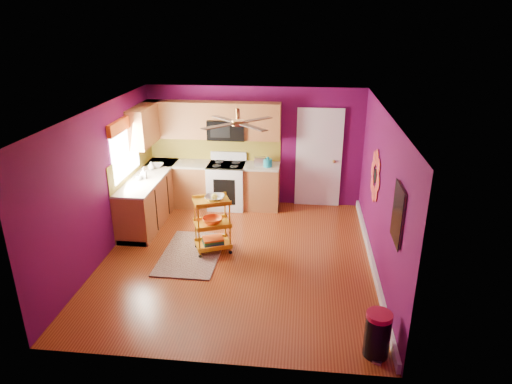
# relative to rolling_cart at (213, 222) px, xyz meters

# --- Properties ---
(ground) EXTENTS (5.00, 5.00, 0.00)m
(ground) POSITION_rel_rolling_cart_xyz_m (0.46, -0.20, -0.55)
(ground) COLOR maroon
(ground) RESTS_ON ground
(room_envelope) EXTENTS (4.54, 5.04, 2.52)m
(room_envelope) POSITION_rel_rolling_cart_xyz_m (0.49, -0.20, 1.08)
(room_envelope) COLOR #570A43
(room_envelope) RESTS_ON ground
(lower_cabinets) EXTENTS (2.81, 2.31, 0.94)m
(lower_cabinets) POSITION_rel_rolling_cart_xyz_m (-0.89, 1.62, -0.12)
(lower_cabinets) COLOR brown
(lower_cabinets) RESTS_ON ground
(electric_range) EXTENTS (0.76, 0.66, 1.13)m
(electric_range) POSITION_rel_rolling_cart_xyz_m (-0.09, 1.97, -0.07)
(electric_range) COLOR white
(electric_range) RESTS_ON ground
(upper_cabinetry) EXTENTS (2.80, 2.30, 1.26)m
(upper_cabinetry) POSITION_rel_rolling_cart_xyz_m (-0.78, 1.97, 1.25)
(upper_cabinetry) COLOR brown
(upper_cabinetry) RESTS_ON ground
(left_window) EXTENTS (0.08, 1.35, 1.08)m
(left_window) POSITION_rel_rolling_cart_xyz_m (-1.76, 0.85, 1.19)
(left_window) COLOR white
(left_window) RESTS_ON ground
(panel_door) EXTENTS (0.95, 0.11, 2.15)m
(panel_door) POSITION_rel_rolling_cart_xyz_m (1.81, 2.27, 0.47)
(panel_door) COLOR white
(panel_door) RESTS_ON ground
(right_wall_art) EXTENTS (0.04, 2.74, 1.04)m
(right_wall_art) POSITION_rel_rolling_cart_xyz_m (2.69, -0.54, 0.89)
(right_wall_art) COLOR black
(right_wall_art) RESTS_ON ground
(ceiling_fan) EXTENTS (1.01, 1.01, 0.26)m
(ceiling_fan) POSITION_rel_rolling_cart_xyz_m (0.46, 0.00, 1.74)
(ceiling_fan) COLOR #BF8C3F
(ceiling_fan) RESTS_ON ground
(shag_rug) EXTENTS (1.00, 1.60, 0.02)m
(shag_rug) POSITION_rel_rolling_cart_xyz_m (-0.36, -0.16, -0.54)
(shag_rug) COLOR black
(shag_rug) RESTS_ON ground
(rolling_cart) EXTENTS (0.71, 0.62, 1.07)m
(rolling_cart) POSITION_rel_rolling_cart_xyz_m (0.00, 0.00, 0.00)
(rolling_cart) COLOR gold
(rolling_cart) RESTS_ON ground
(trash_can) EXTENTS (0.40, 0.40, 0.60)m
(trash_can) POSITION_rel_rolling_cart_xyz_m (2.45, -2.34, -0.25)
(trash_can) COLOR black
(trash_can) RESTS_ON ground
(teal_kettle) EXTENTS (0.18, 0.18, 0.21)m
(teal_kettle) POSITION_rel_rolling_cart_xyz_m (0.77, 1.93, 0.47)
(teal_kettle) COLOR teal
(teal_kettle) RESTS_ON lower_cabinets
(toaster) EXTENTS (0.22, 0.15, 0.18)m
(toaster) POSITION_rel_rolling_cart_xyz_m (0.60, 1.98, 0.48)
(toaster) COLOR beige
(toaster) RESTS_ON lower_cabinets
(soap_bottle_a) EXTENTS (0.10, 0.10, 0.21)m
(soap_bottle_a) POSITION_rel_rolling_cart_xyz_m (-1.50, 0.97, 0.50)
(soap_bottle_a) COLOR #EA3F72
(soap_bottle_a) RESTS_ON lower_cabinets
(soap_bottle_b) EXTENTS (0.13, 0.13, 0.17)m
(soap_bottle_b) POSITION_rel_rolling_cart_xyz_m (-1.53, 1.48, 0.47)
(soap_bottle_b) COLOR white
(soap_bottle_b) RESTS_ON lower_cabinets
(counter_dish) EXTENTS (0.26, 0.26, 0.06)m
(counter_dish) POSITION_rel_rolling_cart_xyz_m (-1.47, 1.66, 0.42)
(counter_dish) COLOR white
(counter_dish) RESTS_ON lower_cabinets
(counter_cup) EXTENTS (0.11, 0.11, 0.09)m
(counter_cup) POSITION_rel_rolling_cart_xyz_m (-1.56, 0.86, 0.43)
(counter_cup) COLOR white
(counter_cup) RESTS_ON lower_cabinets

